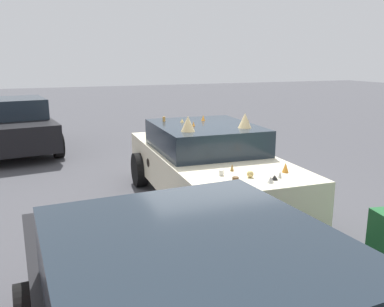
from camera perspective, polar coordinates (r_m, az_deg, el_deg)
name	(u,v)px	position (r m, az deg, el deg)	size (l,w,h in m)	color
ground_plane	(208,202)	(7.18, 2.25, -6.81)	(60.00, 60.00, 0.00)	#47474C
art_car_decorated	(208,163)	(7.00, 2.19, -1.39)	(4.38, 2.15, 1.58)	beige
parked_sedan_row_back_far	(12,126)	(11.80, -23.74, 3.57)	(4.19, 2.41, 1.43)	black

